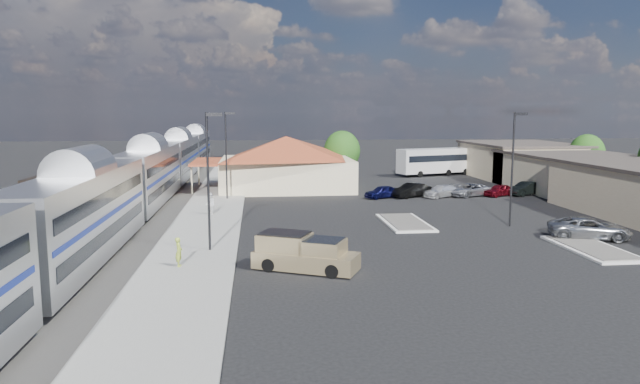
{
  "coord_description": "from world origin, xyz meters",
  "views": [
    {
      "loc": [
        -7.88,
        -42.51,
        9.05
      ],
      "look_at": [
        -3.03,
        1.31,
        2.8
      ],
      "focal_mm": 32.0,
      "sensor_mm": 36.0,
      "label": 1
    }
  ],
  "objects": [
    {
      "name": "ground",
      "position": [
        0.0,
        0.0,
        0.0
      ],
      "size": [
        280.0,
        280.0,
        0.0
      ],
      "primitive_type": "plane",
      "color": "black",
      "rests_on": "ground"
    },
    {
      "name": "railbed",
      "position": [
        -21.0,
        8.0,
        0.06
      ],
      "size": [
        16.0,
        100.0,
        0.12
      ],
      "primitive_type": "cube",
      "color": "#4C4944",
      "rests_on": "ground"
    },
    {
      "name": "platform",
      "position": [
        -12.0,
        6.0,
        0.09
      ],
      "size": [
        5.5,
        92.0,
        0.18
      ],
      "primitive_type": "cube",
      "color": "gray",
      "rests_on": "ground"
    },
    {
      "name": "passenger_train",
      "position": [
        -18.0,
        12.4,
        2.87
      ],
      "size": [
        3.0,
        104.0,
        5.55
      ],
      "color": "silver",
      "rests_on": "ground"
    },
    {
      "name": "freight_cars",
      "position": [
        -24.0,
        8.18,
        1.93
      ],
      "size": [
        2.8,
        46.0,
        4.0
      ],
      "color": "black",
      "rests_on": "ground"
    },
    {
      "name": "station_depot",
      "position": [
        -4.56,
        24.0,
        3.13
      ],
      "size": [
        18.35,
        12.24,
        6.2
      ],
      "color": "beige",
      "rests_on": "ground"
    },
    {
      "name": "buildings_east",
      "position": [
        28.0,
        14.28,
        2.27
      ],
      "size": [
        14.4,
        51.4,
        4.8
      ],
      "color": "#C6B28C",
      "rests_on": "ground"
    },
    {
      "name": "traffic_island_south",
      "position": [
        4.0,
        2.0,
        0.1
      ],
      "size": [
        3.3,
        7.5,
        0.21
      ],
      "color": "silver",
      "rests_on": "ground"
    },
    {
      "name": "traffic_island_north",
      "position": [
        14.0,
        -8.0,
        0.1
      ],
      "size": [
        3.3,
        7.5,
        0.21
      ],
      "color": "silver",
      "rests_on": "ground"
    },
    {
      "name": "lamp_plat_s",
      "position": [
        -10.9,
        -6.0,
        5.34
      ],
      "size": [
        1.08,
        0.25,
        9.0
      ],
      "color": "black",
      "rests_on": "ground"
    },
    {
      "name": "lamp_plat_n",
      "position": [
        -10.9,
        16.0,
        5.34
      ],
      "size": [
        1.08,
        0.25,
        9.0
      ],
      "color": "black",
      "rests_on": "ground"
    },
    {
      "name": "lamp_lot",
      "position": [
        12.1,
        0.0,
        5.34
      ],
      "size": [
        1.08,
        0.25,
        9.0
      ],
      "color": "black",
      "rests_on": "ground"
    },
    {
      "name": "tree_east_c",
      "position": [
        34.0,
        26.0,
        3.76
      ],
      "size": [
        4.41,
        4.41,
        6.21
      ],
      "color": "#382314",
      "rests_on": "ground"
    },
    {
      "name": "tree_depot",
      "position": [
        3.0,
        30.0,
        4.02
      ],
      "size": [
        4.71,
        4.71,
        6.63
      ],
      "color": "#382314",
      "rests_on": "ground"
    },
    {
      "name": "pickup_truck",
      "position": [
        -5.18,
        -10.86,
        0.97
      ],
      "size": [
        6.29,
        4.52,
        2.05
      ],
      "rotation": [
        0.0,
        0.0,
        1.12
      ],
      "color": "tan",
      "rests_on": "ground"
    },
    {
      "name": "suv",
      "position": [
        15.67,
        -4.98,
        0.77
      ],
      "size": [
        6.09,
        4.14,
        1.55
      ],
      "primitive_type": "imported",
      "rotation": [
        0.0,
        0.0,
        1.26
      ],
      "color": "#929599",
      "rests_on": "ground"
    },
    {
      "name": "coach_bus",
      "position": [
        17.53,
        36.0,
        2.2
      ],
      "size": [
        12.13,
        6.14,
        3.82
      ],
      "rotation": [
        0.0,
        0.0,
        1.88
      ],
      "color": "white",
      "rests_on": "ground"
    },
    {
      "name": "person_a",
      "position": [
        -12.45,
        -9.82,
        1.03
      ],
      "size": [
        0.43,
        0.64,
        1.7
      ],
      "primitive_type": "imported",
      "rotation": [
        0.0,
        0.0,
        1.61
      ],
      "color": "#A0B538",
      "rests_on": "platform"
    },
    {
      "name": "person_b",
      "position": [
        -11.98,
        6.92,
        1.13
      ],
      "size": [
        0.95,
        1.09,
        1.9
      ],
      "primitive_type": "imported",
      "rotation": [
        0.0,
        0.0,
        -1.28
      ],
      "color": "white",
      "rests_on": "platform"
    },
    {
      "name": "parked_car_a",
      "position": [
        5.14,
        15.64,
        0.67
      ],
      "size": [
        4.23,
        3.02,
        1.34
      ],
      "primitive_type": "imported",
      "rotation": [
        0.0,
        0.0,
        -1.16
      ],
      "color": "#0B0C38",
      "rests_on": "ground"
    },
    {
      "name": "parked_car_b",
      "position": [
        8.34,
        15.94,
        0.75
      ],
      "size": [
        4.78,
        3.59,
        1.51
      ],
      "primitive_type": "imported",
      "rotation": [
        0.0,
        0.0,
        -1.07
      ],
      "color": "black",
      "rests_on": "ground"
    },
    {
      "name": "parked_car_c",
      "position": [
        11.54,
        15.64,
        0.64
      ],
      "size": [
        4.77,
        3.62,
        1.29
      ],
      "primitive_type": "imported",
      "rotation": [
        0.0,
        0.0,
        -1.1
      ],
      "color": "silver",
      "rests_on": "ground"
    },
    {
      "name": "parked_car_d",
      "position": [
        14.74,
        15.94,
        0.68
      ],
      "size": [
        5.42,
        3.99,
        1.37
      ],
      "primitive_type": "imported",
      "rotation": [
        0.0,
        0.0,
        -1.18
      ],
      "color": "gray",
      "rests_on": "ground"
    },
    {
      "name": "parked_car_e",
      "position": [
        17.94,
        15.64,
        0.65
      ],
      "size": [
        4.1,
        3.03,
        1.3
      ],
      "primitive_type": "imported",
      "rotation": [
        0.0,
        0.0,
        -1.12
      ],
      "color": "maroon",
      "rests_on": "ground"
    },
    {
      "name": "parked_car_f",
      "position": [
        21.14,
        15.94,
        0.73
      ],
      "size": [
        4.7,
        3.21,
        1.47
      ],
      "primitive_type": "imported",
      "rotation": [
        0.0,
        0.0,
        -1.16
      ],
      "color": "black",
      "rests_on": "ground"
    }
  ]
}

